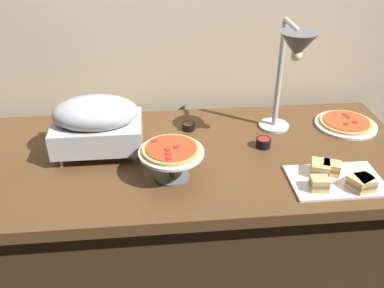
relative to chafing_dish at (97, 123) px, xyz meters
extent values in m
plane|color=#38332D|center=(0.37, -0.05, -0.90)|extent=(8.00, 8.00, 0.00)
cube|color=#C6B593|center=(0.37, 0.45, 0.30)|extent=(4.40, 0.04, 2.40)
cube|color=brown|center=(0.37, -0.05, -0.17)|extent=(1.90, 0.84, 0.05)
cube|color=#3C2715|center=(0.37, -0.05, -0.55)|extent=(1.75, 0.74, 0.71)
cylinder|color=#B7BABF|center=(-0.14, -0.10, -0.12)|extent=(0.01, 0.01, 0.04)
cylinder|color=#B7BABF|center=(0.14, -0.10, -0.12)|extent=(0.01, 0.01, 0.04)
cylinder|color=#B7BABF|center=(-0.14, 0.10, -0.12)|extent=(0.01, 0.01, 0.04)
cylinder|color=#B7BABF|center=(0.14, 0.10, -0.12)|extent=(0.01, 0.01, 0.04)
cube|color=#B7BABF|center=(0.00, 0.00, -0.05)|extent=(0.36, 0.24, 0.11)
ellipsoid|color=#B7BABF|center=(0.00, 0.00, 0.04)|extent=(0.34, 0.23, 0.13)
cylinder|color=#B7BABF|center=(0.79, 0.15, -0.14)|extent=(0.14, 0.14, 0.01)
cylinder|color=#B7BABF|center=(0.79, 0.15, 0.11)|extent=(0.02, 0.02, 0.49)
cylinder|color=#B7BABF|center=(0.79, 0.06, 0.36)|extent=(0.02, 0.18, 0.02)
cone|color=#595B60|center=(0.79, -0.03, 0.31)|extent=(0.15, 0.15, 0.10)
sphere|color=#F9EAB2|center=(0.79, -0.03, 0.27)|extent=(0.04, 0.04, 0.04)
cylinder|color=white|center=(1.13, 0.12, -0.14)|extent=(0.28, 0.28, 0.01)
cylinder|color=#DBA856|center=(1.13, 0.12, -0.12)|extent=(0.24, 0.24, 0.01)
cylinder|color=#B74723|center=(1.13, 0.12, -0.12)|extent=(0.21, 0.21, 0.00)
cylinder|color=maroon|center=(1.11, 0.09, -0.11)|extent=(0.02, 0.02, 0.00)
cylinder|color=maroon|center=(1.16, 0.10, -0.11)|extent=(0.02, 0.02, 0.00)
cylinder|color=maroon|center=(1.14, 0.18, -0.11)|extent=(0.02, 0.02, 0.00)
cylinder|color=maroon|center=(1.15, 0.15, -0.11)|extent=(0.02, 0.02, 0.00)
cylinder|color=#595B60|center=(0.29, -0.21, -0.09)|extent=(0.02, 0.02, 0.10)
cylinder|color=#595B60|center=(0.29, -0.21, -0.14)|extent=(0.14, 0.14, 0.01)
cylinder|color=white|center=(0.29, -0.21, -0.03)|extent=(0.25, 0.25, 0.01)
cylinder|color=#DBA856|center=(0.29, -0.21, -0.02)|extent=(0.22, 0.22, 0.01)
cylinder|color=#AD3D1E|center=(0.29, -0.21, -0.01)|extent=(0.19, 0.19, 0.00)
cylinder|color=maroon|center=(0.23, -0.15, -0.01)|extent=(0.02, 0.02, 0.00)
cylinder|color=maroon|center=(0.28, -0.25, -0.01)|extent=(0.02, 0.02, 0.00)
cylinder|color=maroon|center=(0.28, -0.28, -0.01)|extent=(0.02, 0.02, 0.00)
cylinder|color=maroon|center=(0.31, -0.21, -0.01)|extent=(0.02, 0.02, 0.00)
cylinder|color=maroon|center=(0.28, -0.22, -0.01)|extent=(0.02, 0.02, 0.00)
cube|color=white|center=(0.91, -0.30, -0.14)|extent=(0.35, 0.22, 0.01)
cube|color=tan|center=(0.97, -0.36, -0.12)|extent=(0.11, 0.10, 0.02)
cube|color=#9E6642|center=(0.97, -0.36, -0.11)|extent=(0.11, 0.10, 0.01)
cube|color=tan|center=(0.97, -0.36, -0.09)|extent=(0.11, 0.10, 0.02)
cube|color=tan|center=(0.82, -0.35, -0.12)|extent=(0.07, 0.06, 0.02)
cube|color=#9E6642|center=(0.82, -0.35, -0.11)|extent=(0.07, 0.06, 0.01)
cube|color=tan|center=(0.82, -0.35, -0.09)|extent=(0.07, 0.06, 0.02)
cube|color=tan|center=(0.86, -0.26, -0.12)|extent=(0.09, 0.10, 0.02)
cube|color=#9E6642|center=(0.86, -0.26, -0.11)|extent=(0.09, 0.10, 0.01)
cube|color=tan|center=(0.86, -0.26, -0.09)|extent=(0.09, 0.10, 0.02)
cube|color=tan|center=(0.90, -0.26, -0.12)|extent=(0.08, 0.08, 0.02)
cube|color=#9E6642|center=(0.90, -0.26, -0.11)|extent=(0.08, 0.08, 0.01)
cube|color=tan|center=(0.90, -0.26, -0.09)|extent=(0.08, 0.08, 0.02)
cube|color=tan|center=(0.99, -0.37, -0.12)|extent=(0.07, 0.08, 0.02)
cube|color=#9E6642|center=(0.99, -0.37, -0.11)|extent=(0.07, 0.08, 0.01)
cube|color=tan|center=(0.99, -0.37, -0.09)|extent=(0.07, 0.08, 0.02)
cylinder|color=black|center=(0.39, 0.16, -0.13)|extent=(0.06, 0.06, 0.03)
cylinder|color=#562D14|center=(0.39, 0.16, -0.11)|extent=(0.05, 0.05, 0.01)
cylinder|color=black|center=(0.69, -0.03, -0.12)|extent=(0.06, 0.06, 0.04)
cylinder|color=maroon|center=(0.69, -0.03, -0.10)|extent=(0.05, 0.05, 0.01)
camera|label=1|loc=(0.24, -1.56, 0.82)|focal=40.03mm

